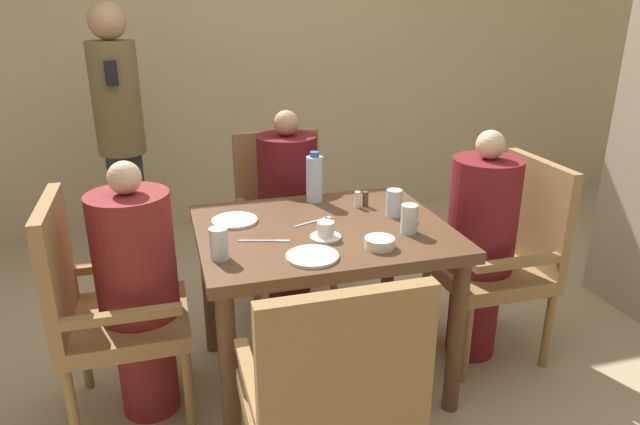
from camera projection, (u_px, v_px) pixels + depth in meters
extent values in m
plane|color=tan|center=(322.00, 376.00, 2.72)|extent=(16.00, 16.00, 0.00)
cube|color=#C6B289|center=(239.00, 40.00, 4.24)|extent=(8.00, 0.06, 2.80)
cube|color=brown|center=(323.00, 232.00, 2.46)|extent=(1.07, 0.86, 0.05)
cylinder|color=brown|center=(229.00, 376.00, 2.13)|extent=(0.07, 0.07, 0.71)
cylinder|color=brown|center=(456.00, 337.00, 2.38)|extent=(0.07, 0.07, 0.71)
cylinder|color=brown|center=(209.00, 286.00, 2.80)|extent=(0.07, 0.07, 0.71)
cylinder|color=brown|center=(388.00, 263.00, 3.05)|extent=(0.07, 0.07, 0.71)
cube|color=olive|center=(127.00, 322.00, 2.35)|extent=(0.49, 0.49, 0.07)
cube|color=olive|center=(56.00, 265.00, 2.19)|extent=(0.05, 0.49, 0.51)
cube|color=olive|center=(124.00, 265.00, 2.50)|extent=(0.45, 0.04, 0.04)
cube|color=olive|center=(120.00, 317.00, 2.09)|extent=(0.45, 0.04, 0.04)
cylinder|color=olive|center=(183.00, 335.00, 2.68)|extent=(0.04, 0.04, 0.40)
cylinder|color=olive|center=(189.00, 392.00, 2.29)|extent=(0.04, 0.04, 0.40)
cylinder|color=olive|center=(84.00, 350.00, 2.57)|extent=(0.04, 0.04, 0.40)
cylinder|color=olive|center=(73.00, 413.00, 2.18)|extent=(0.04, 0.04, 0.40)
cylinder|color=maroon|center=(147.00, 361.00, 2.43)|extent=(0.24, 0.24, 0.47)
cylinder|color=maroon|center=(134.00, 256.00, 2.26)|extent=(0.32, 0.32, 0.52)
sphere|color=beige|center=(124.00, 178.00, 2.15)|extent=(0.13, 0.13, 0.13)
cube|color=olive|center=(286.00, 234.00, 3.23)|extent=(0.49, 0.49, 0.07)
cube|color=olive|center=(277.00, 174.00, 3.33)|extent=(0.49, 0.05, 0.51)
cube|color=olive|center=(325.00, 205.00, 3.23)|extent=(0.04, 0.45, 0.04)
cube|color=olive|center=(245.00, 213.00, 3.12)|extent=(0.04, 0.45, 0.04)
cylinder|color=olive|center=(334.00, 283.00, 3.17)|extent=(0.04, 0.04, 0.40)
cylinder|color=olive|center=(257.00, 294.00, 3.06)|extent=(0.04, 0.04, 0.40)
cylinder|color=olive|center=(313.00, 252.00, 3.56)|extent=(0.04, 0.04, 0.40)
cylinder|color=olive|center=(244.00, 261.00, 3.45)|extent=(0.04, 0.04, 0.40)
cylinder|color=#5B1419|center=(289.00, 270.00, 3.25)|extent=(0.24, 0.24, 0.47)
cylinder|color=#5B1419|center=(288.00, 186.00, 3.07)|extent=(0.32, 0.32, 0.55)
sphere|color=tan|center=(286.00, 123.00, 2.95)|extent=(0.13, 0.13, 0.13)
cube|color=olive|center=(488.00, 272.00, 2.78)|extent=(0.49, 0.49, 0.07)
cube|color=olive|center=(536.00, 212.00, 2.74)|extent=(0.05, 0.49, 0.51)
cube|color=olive|center=(519.00, 262.00, 2.52)|extent=(0.45, 0.04, 0.04)
cube|color=olive|center=(467.00, 226.00, 2.93)|extent=(0.45, 0.04, 0.04)
cylinder|color=olive|center=(466.00, 344.00, 2.61)|extent=(0.04, 0.04, 0.40)
cylinder|color=olive|center=(424.00, 299.00, 3.00)|extent=(0.04, 0.04, 0.40)
cylinder|color=olive|center=(547.00, 330.00, 2.72)|extent=(0.04, 0.04, 0.40)
cylinder|color=olive|center=(497.00, 289.00, 3.12)|extent=(0.04, 0.04, 0.40)
cylinder|color=maroon|center=(473.00, 309.00, 2.84)|extent=(0.24, 0.24, 0.47)
cylinder|color=maroon|center=(483.00, 215.00, 2.66)|extent=(0.32, 0.32, 0.54)
sphere|color=beige|center=(491.00, 145.00, 2.54)|extent=(0.13, 0.13, 0.13)
cube|color=olive|center=(323.00, 410.00, 1.84)|extent=(0.49, 0.49, 0.07)
cube|color=olive|center=(347.00, 377.00, 1.54)|extent=(0.49, 0.05, 0.51)
cube|color=olive|center=(252.00, 382.00, 1.73)|extent=(0.04, 0.45, 0.04)
cube|color=olive|center=(390.00, 358.00, 1.85)|extent=(0.04, 0.45, 0.04)
cylinder|color=olive|center=(362.00, 413.00, 2.18)|extent=(0.04, 0.04, 0.40)
cylinder|color=#2D2D33|center=(130.00, 212.00, 3.68)|extent=(0.22, 0.22, 0.79)
cylinder|color=brown|center=(116.00, 99.00, 3.43)|extent=(0.29, 0.29, 0.67)
sphere|color=tan|center=(107.00, 21.00, 3.27)|extent=(0.22, 0.22, 0.22)
cube|color=black|center=(111.00, 73.00, 3.22)|extent=(0.07, 0.01, 0.14)
cylinder|color=white|center=(235.00, 220.00, 2.50)|extent=(0.20, 0.20, 0.01)
cylinder|color=white|center=(312.00, 256.00, 2.15)|extent=(0.20, 0.20, 0.01)
cylinder|color=white|center=(326.00, 237.00, 2.33)|extent=(0.13, 0.13, 0.01)
cylinder|color=white|center=(326.00, 229.00, 2.32)|extent=(0.07, 0.07, 0.06)
cylinder|color=white|center=(380.00, 243.00, 2.24)|extent=(0.12, 0.12, 0.04)
cylinder|color=silver|center=(314.00, 179.00, 2.73)|extent=(0.08, 0.08, 0.22)
cylinder|color=#3359B2|center=(314.00, 154.00, 2.69)|extent=(0.04, 0.04, 0.02)
cylinder|color=silver|center=(409.00, 219.00, 2.37)|extent=(0.07, 0.07, 0.12)
cylinder|color=silver|center=(394.00, 203.00, 2.55)|extent=(0.07, 0.07, 0.12)
cylinder|color=silver|center=(219.00, 243.00, 2.13)|extent=(0.07, 0.07, 0.12)
cylinder|color=white|center=(358.00, 199.00, 2.67)|extent=(0.03, 0.03, 0.08)
cylinder|color=#4C3D2D|center=(365.00, 199.00, 2.68)|extent=(0.03, 0.03, 0.07)
cube|color=silver|center=(311.00, 222.00, 2.49)|extent=(0.17, 0.07, 0.00)
cube|color=silver|center=(328.00, 218.00, 2.54)|extent=(0.04, 0.03, 0.00)
cube|color=silver|center=(260.00, 241.00, 2.30)|extent=(0.17, 0.06, 0.00)
cube|color=silver|center=(283.00, 241.00, 2.30)|extent=(0.06, 0.03, 0.00)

